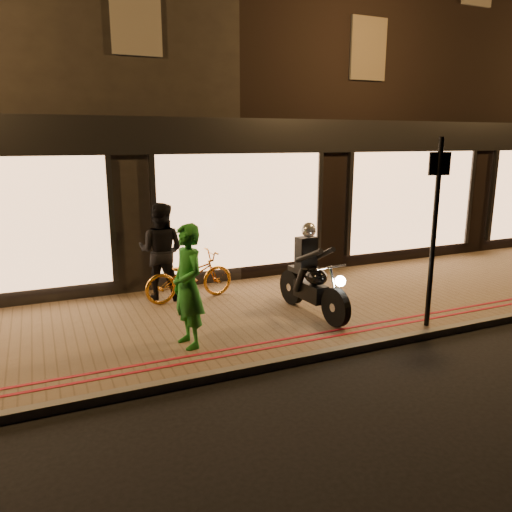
{
  "coord_description": "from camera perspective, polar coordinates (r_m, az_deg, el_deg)",
  "views": [
    {
      "loc": [
        -3.9,
        -5.65,
        3.08
      ],
      "look_at": [
        -0.5,
        2.08,
        1.1
      ],
      "focal_mm": 35.0,
      "sensor_mm": 36.0,
      "label": 1
    }
  ],
  "objects": [
    {
      "name": "ground",
      "position": [
        7.52,
        10.08,
        -11.18
      ],
      "size": [
        90.0,
        90.0,
        0.0
      ],
      "primitive_type": "plane",
      "color": "black",
      "rests_on": "ground"
    },
    {
      "name": "sidewalk",
      "position": [
        9.1,
        3.08,
        -6.21
      ],
      "size": [
        50.0,
        4.0,
        0.12
      ],
      "primitive_type": "cube",
      "color": "brown",
      "rests_on": "ground"
    },
    {
      "name": "kerb_stone",
      "position": [
        7.54,
        9.89,
        -10.63
      ],
      "size": [
        50.0,
        0.14,
        0.12
      ],
      "primitive_type": "cube",
      "color": "#59544C",
      "rests_on": "ground"
    },
    {
      "name": "red_kerb_lines",
      "position": [
        7.9,
        7.89,
        -8.92
      ],
      "size": [
        50.0,
        0.26,
        0.01
      ],
      "color": "maroon",
      "rests_on": "sidewalk"
    },
    {
      "name": "building_row",
      "position": [
        15.2,
        -9.26,
        17.42
      ],
      "size": [
        48.0,
        10.11,
        8.5
      ],
      "color": "black",
      "rests_on": "ground"
    },
    {
      "name": "motorcycle",
      "position": [
        8.62,
        6.36,
        -2.67
      ],
      "size": [
        0.61,
        1.94,
        1.59
      ],
      "rotation": [
        0.0,
        0.0,
        0.09
      ],
      "color": "black",
      "rests_on": "sidewalk"
    },
    {
      "name": "sign_post",
      "position": [
        8.27,
        19.75,
        3.49
      ],
      "size": [
        0.35,
        0.1,
        3.0
      ],
      "rotation": [
        0.0,
        0.0,
        -0.22
      ],
      "color": "black",
      "rests_on": "sidewalk"
    },
    {
      "name": "bicycle_gold",
      "position": [
        9.45,
        -7.63,
        -2.31
      ],
      "size": [
        1.79,
        0.8,
        0.91
      ],
      "primitive_type": "imported",
      "rotation": [
        0.0,
        0.0,
        1.68
      ],
      "color": "orange",
      "rests_on": "sidewalk"
    },
    {
      "name": "person_green",
      "position": [
        7.23,
        -7.79,
        -3.44
      ],
      "size": [
        0.54,
        0.72,
        1.81
      ],
      "primitive_type": "imported",
      "rotation": [
        0.0,
        0.0,
        -1.41
      ],
      "color": "#1F7722",
      "rests_on": "sidewalk"
    },
    {
      "name": "person_dark",
      "position": [
        9.54,
        -10.8,
        0.56
      ],
      "size": [
        1.12,
        1.06,
        1.83
      ],
      "primitive_type": "imported",
      "rotation": [
        0.0,
        0.0,
        2.57
      ],
      "color": "black",
      "rests_on": "sidewalk"
    }
  ]
}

